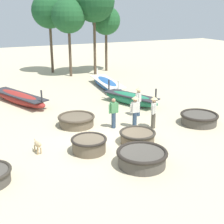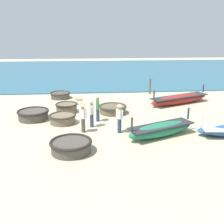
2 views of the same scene
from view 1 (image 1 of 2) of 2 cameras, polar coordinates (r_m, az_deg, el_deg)
The scene contains 18 objects.
ground_plane at distance 14.18m, azimuth -2.26°, elevation -5.82°, with size 80.00×80.00×0.00m, color #C6B793.
coracle_front_left at distance 12.25m, azimuth 5.49°, elevation -8.24°, with size 2.00×2.00×0.62m.
coracle_nearest at distance 16.28m, azimuth -6.53°, elevation -1.50°, with size 1.92×1.92×0.56m.
coracle_far_left at distance 17.06m, azimuth 15.63°, elevation -1.12°, with size 1.98×1.98×0.58m.
coracle_center at distance 14.19m, azimuth 4.67°, elevation -4.51°, with size 1.65×1.65×0.56m.
coracle_front_right at distance 13.32m, azimuth -4.23°, elevation -5.91°, with size 1.54×1.54×0.63m.
long_boat_blue_hull at distance 24.12m, azimuth -0.95°, elevation 5.21°, with size 1.81×5.65×1.08m.
long_boat_white_hull at distance 20.88m, azimuth -16.65°, elevation 2.50°, with size 3.08×5.38×1.30m.
long_boat_red_hull at distance 19.86m, azimuth 3.45°, elevation 2.48°, with size 2.54×4.14×1.33m.
fisherman_standing_right at distance 15.79m, azimuth 4.21°, elevation 0.44°, with size 0.53×0.36×1.67m.
fisherman_crouching at distance 15.80m, azimuth 7.63°, elevation 0.33°, with size 0.39×0.42×1.67m.
fisherman_standing_left at distance 17.56m, azimuth 4.85°, elevation 2.27°, with size 0.43×0.38×1.67m.
fisherman_by_coracle at distance 15.72m, azimuth 0.30°, elevation -0.06°, with size 0.53×0.23×1.57m.
dog at distance 13.51m, azimuth -13.44°, elevation -5.88°, with size 0.27×0.68×0.55m.
tree_left_mid at distance 30.50m, azimuth -1.10°, elevation 16.33°, with size 2.67×2.67×6.09m.
tree_rightmost at distance 30.06m, azimuth -11.42°, elevation 17.67°, with size 3.17×3.17×7.23m.
tree_right_mid at distance 28.10m, azimuth -7.96°, elevation 16.96°, with size 2.94×2.94×6.69m.
tree_tall_back at distance 28.75m, azimuth -3.32°, elevation 19.53°, with size 3.61×3.61×8.24m.
Camera 1 is at (-4.95, -11.95, 5.81)m, focal length 50.00 mm.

